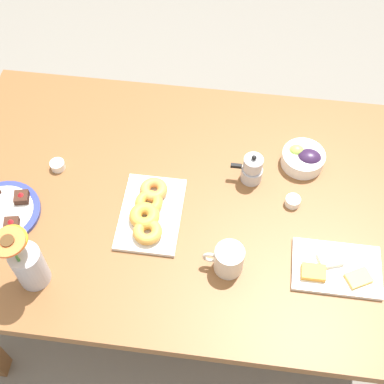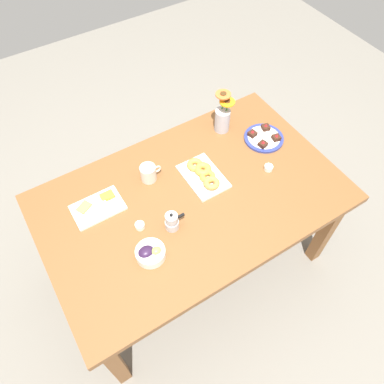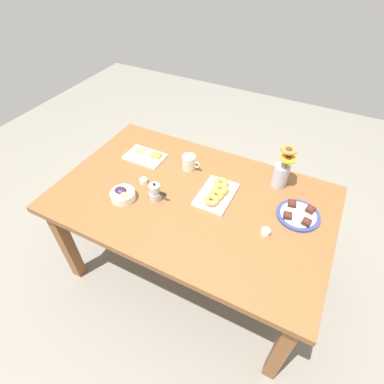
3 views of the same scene
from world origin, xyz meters
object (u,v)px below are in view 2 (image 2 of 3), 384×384
Objects in this scene: cheese_platter at (98,207)px; dessert_plate at (264,138)px; jam_cup_berry at (140,226)px; flower_vase at (223,118)px; croissant_platter at (204,174)px; grape_bowl at (150,253)px; jam_cup_honey at (269,168)px; moka_pot at (172,222)px; coffee_mug at (149,173)px; dining_table at (192,205)px.

dessert_plate reaches higher than cheese_platter.
jam_cup_berry is 0.83m from flower_vase.
croissant_platter reaches higher than jam_cup_berry.
grape_bowl is 0.55× the size of cheese_platter.
grape_bowl is 0.40m from cheese_platter.
jam_cup_honey is (0.81, 0.12, -0.01)m from grape_bowl.
cheese_platter is 0.92× the size of croissant_platter.
jam_cup_honey is 0.40× the size of moka_pot.
cheese_platter is 0.89m from flower_vase.
cheese_platter is 5.42× the size of jam_cup_honey.
grape_bowl is 0.17m from jam_cup_berry.
flower_vase reaches higher than grape_bowl.
moka_pot is (0.17, 0.08, 0.02)m from grape_bowl.
croissant_platter is at bearing 156.64° from jam_cup_honey.
coffee_mug is 0.47m from grape_bowl.
cheese_platter is 1.11× the size of dessert_plate.
moka_pot is at bearing -149.74° from dining_table.
dining_table is 13.45× the size of moka_pot.
jam_cup_honey is (0.60, -0.29, -0.03)m from coffee_mug.
moka_pot is at bearing -143.81° from flower_vase.
coffee_mug is 0.67m from jam_cup_honey.
jam_cup_berry is 0.20× the size of dessert_plate.
grape_bowl is at bearing -117.18° from coffee_mug.
croissant_platter is at bearing 29.62° from grape_bowl.
flower_vase reaches higher than croissant_platter.
cheese_platter is 5.42× the size of jam_cup_berry.
grape_bowl is 0.55m from croissant_platter.
jam_cup_honey is (0.46, -0.07, 0.10)m from dining_table.
flower_vase reaches higher than dessert_plate.
jam_cup_berry is (-0.32, -0.02, 0.10)m from dining_table.
dining_table is at bearing 30.26° from moka_pot.
grape_bowl is 0.55× the size of flower_vase.
flower_vase is at bearing 129.13° from dessert_plate.
jam_cup_berry is at bearing -175.84° from dining_table.
dessert_plate is at bearing -3.53° from cheese_platter.
croissant_platter is (0.12, 0.08, 0.11)m from dining_table.
grape_bowl is at bearing -160.97° from dessert_plate.
coffee_mug is 0.85× the size of grape_bowl.
dining_table is at bearing 4.16° from jam_cup_berry.
cheese_platter is at bearing 131.67° from moka_pot.
cheese_platter is (-0.10, 0.39, -0.02)m from grape_bowl.
dining_table is 6.20× the size of flower_vase.
moka_pot reaches higher than cheese_platter.
dining_table is 13.21× the size of coffee_mug.
croissant_platter is 5.86× the size of jam_cup_honey.
jam_cup_berry is (0.13, -0.22, 0.00)m from cheese_platter.
cheese_platter reaches higher than jam_cup_berry.
grape_bowl reaches higher than croissant_platter.
dessert_plate is (0.93, 0.32, -0.02)m from grape_bowl.
moka_pot reaches higher than dining_table.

